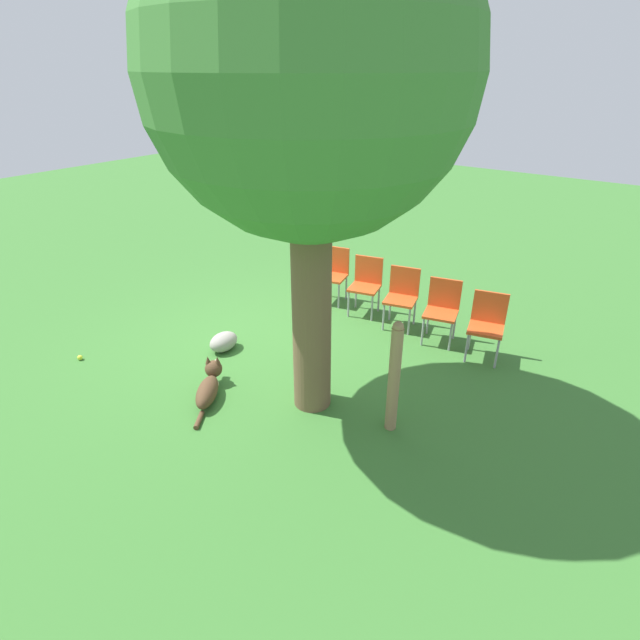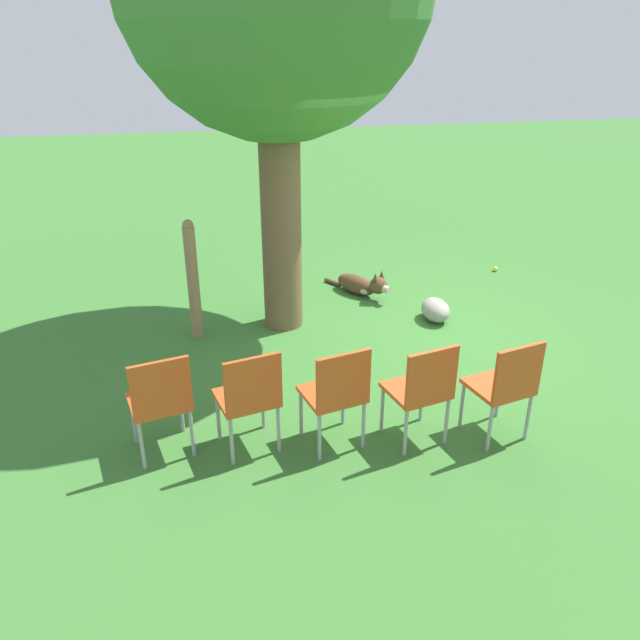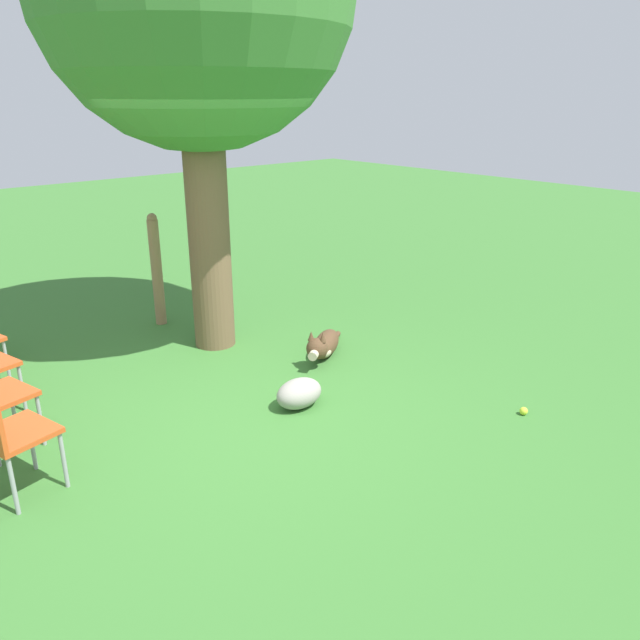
% 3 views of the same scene
% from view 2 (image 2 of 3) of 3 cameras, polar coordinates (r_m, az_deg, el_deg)
% --- Properties ---
extents(ground_plane, '(30.00, 30.00, 0.00)m').
position_cam_2_polar(ground_plane, '(6.85, 8.42, -1.35)').
color(ground_plane, '#38702D').
extents(dog, '(0.93, 0.66, 0.38)m').
position_cam_2_polar(dog, '(7.74, 3.85, 3.22)').
color(dog, '#513823').
rests_on(dog, ground_plane).
extents(fence_post, '(0.12, 0.12, 1.30)m').
position_cam_2_polar(fence_post, '(6.62, -11.55, 3.65)').
color(fence_post, '#937551').
rests_on(fence_post, ground_plane).
extents(red_chair_0, '(0.51, 0.53, 0.89)m').
position_cam_2_polar(red_chair_0, '(5.10, 16.64, -5.57)').
color(red_chair_0, '#D14C1E').
rests_on(red_chair_0, ground_plane).
extents(red_chair_1, '(0.51, 0.53, 0.89)m').
position_cam_2_polar(red_chair_1, '(4.90, 9.33, -6.07)').
color(red_chair_1, '#D14C1E').
rests_on(red_chair_1, ground_plane).
extents(red_chair_2, '(0.51, 0.53, 0.89)m').
position_cam_2_polar(red_chair_2, '(4.79, 1.54, -6.50)').
color(red_chair_2, '#D14C1E').
rests_on(red_chair_2, ground_plane).
extents(red_chair_3, '(0.51, 0.53, 0.89)m').
position_cam_2_polar(red_chair_3, '(4.78, -6.47, -6.81)').
color(red_chair_3, '#D14C1E').
rests_on(red_chair_3, ground_plane).
extents(red_chair_4, '(0.51, 0.53, 0.89)m').
position_cam_2_polar(red_chair_4, '(4.85, -14.40, -6.99)').
color(red_chair_4, '#D14C1E').
rests_on(red_chair_4, ground_plane).
extents(tennis_ball, '(0.07, 0.07, 0.07)m').
position_cam_2_polar(tennis_ball, '(8.86, 15.74, 4.53)').
color(tennis_ball, '#CCE033').
rests_on(tennis_ball, ground_plane).
extents(garden_rock, '(0.43, 0.30, 0.25)m').
position_cam_2_polar(garden_rock, '(7.18, 10.51, 0.93)').
color(garden_rock, gray).
rests_on(garden_rock, ground_plane).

